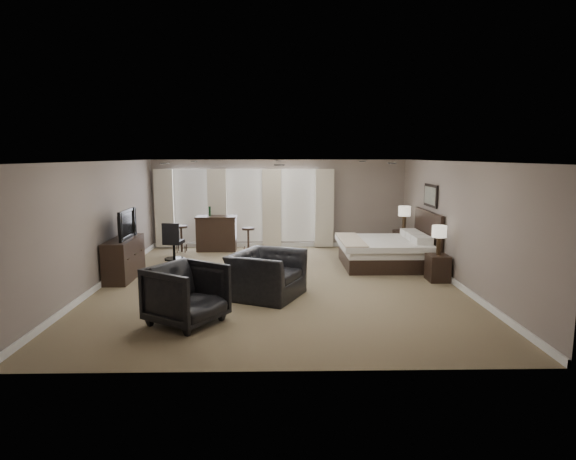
{
  "coord_description": "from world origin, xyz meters",
  "views": [
    {
      "loc": [
        -0.02,
        -10.02,
        2.71
      ],
      "look_at": [
        0.2,
        0.4,
        1.1
      ],
      "focal_mm": 30.0,
      "sensor_mm": 36.0,
      "label": 1
    }
  ],
  "objects_px": {
    "bar_stool_left": "(182,239)",
    "bar_counter": "(217,233)",
    "bar_stool_right": "(248,241)",
    "nightstand_near": "(438,268)",
    "tv": "(123,235)",
    "armchair_near": "(267,267)",
    "bed": "(383,239)",
    "lamp_far": "(404,219)",
    "nightstand_far": "(403,242)",
    "lamp_near": "(439,240)",
    "dresser": "(124,258)",
    "desk_chair": "(174,241)",
    "armchair_far": "(187,291)"
  },
  "relations": [
    {
      "from": "desk_chair",
      "to": "bar_counter",
      "type": "bearing_deg",
      "value": -120.38
    },
    {
      "from": "nightstand_far",
      "to": "bed",
      "type": "bearing_deg",
      "value": -121.54
    },
    {
      "from": "dresser",
      "to": "tv",
      "type": "distance_m",
      "value": 0.52
    },
    {
      "from": "nightstand_near",
      "to": "nightstand_far",
      "type": "xyz_separation_m",
      "value": [
        0.0,
        2.9,
        0.04
      ]
    },
    {
      "from": "nightstand_far",
      "to": "desk_chair",
      "type": "distance_m",
      "value": 6.26
    },
    {
      "from": "armchair_far",
      "to": "bar_counter",
      "type": "bearing_deg",
      "value": 35.68
    },
    {
      "from": "armchair_far",
      "to": "nightstand_far",
      "type": "bearing_deg",
      "value": -9.01
    },
    {
      "from": "nightstand_near",
      "to": "desk_chair",
      "type": "xyz_separation_m",
      "value": [
        -6.22,
        2.26,
        0.22
      ]
    },
    {
      "from": "nightstand_near",
      "to": "lamp_near",
      "type": "height_order",
      "value": "lamp_near"
    },
    {
      "from": "armchair_far",
      "to": "bar_stool_left",
      "type": "xyz_separation_m",
      "value": [
        -1.26,
        5.94,
        -0.16
      ]
    },
    {
      "from": "bar_stool_right",
      "to": "desk_chair",
      "type": "height_order",
      "value": "desk_chair"
    },
    {
      "from": "nightstand_near",
      "to": "bar_stool_right",
      "type": "bearing_deg",
      "value": 145.23
    },
    {
      "from": "armchair_near",
      "to": "lamp_far",
      "type": "bearing_deg",
      "value": -17.72
    },
    {
      "from": "bed",
      "to": "dresser",
      "type": "relative_size",
      "value": 1.39
    },
    {
      "from": "tv",
      "to": "bar_stool_right",
      "type": "xyz_separation_m",
      "value": [
        2.61,
        2.63,
        -0.6
      ]
    },
    {
      "from": "nightstand_far",
      "to": "bar_stool_left",
      "type": "height_order",
      "value": "bar_stool_left"
    },
    {
      "from": "armchair_near",
      "to": "bed",
      "type": "bearing_deg",
      "value": -22.64
    },
    {
      "from": "tv",
      "to": "bar_stool_left",
      "type": "relative_size",
      "value": 1.49
    },
    {
      "from": "nightstand_far",
      "to": "nightstand_near",
      "type": "bearing_deg",
      "value": -90.0
    },
    {
      "from": "dresser",
      "to": "armchair_far",
      "type": "relative_size",
      "value": 1.44
    },
    {
      "from": "nightstand_far",
      "to": "tv",
      "type": "xyz_separation_m",
      "value": [
        -6.92,
        -2.54,
        0.65
      ]
    },
    {
      "from": "lamp_far",
      "to": "desk_chair",
      "type": "xyz_separation_m",
      "value": [
        -6.22,
        -0.64,
        -0.49
      ]
    },
    {
      "from": "armchair_far",
      "to": "tv",
      "type": "bearing_deg",
      "value": 66.2
    },
    {
      "from": "armchair_far",
      "to": "desk_chair",
      "type": "relative_size",
      "value": 1.07
    },
    {
      "from": "nightstand_near",
      "to": "lamp_far",
      "type": "height_order",
      "value": "lamp_far"
    },
    {
      "from": "nightstand_near",
      "to": "armchair_near",
      "type": "height_order",
      "value": "armchair_near"
    },
    {
      "from": "lamp_far",
      "to": "bar_stool_right",
      "type": "xyz_separation_m",
      "value": [
        -4.31,
        0.1,
        -0.62
      ]
    },
    {
      "from": "armchair_near",
      "to": "lamp_near",
      "type": "bearing_deg",
      "value": -48.16
    },
    {
      "from": "lamp_near",
      "to": "bar_stool_right",
      "type": "distance_m",
      "value": 5.28
    },
    {
      "from": "bed",
      "to": "bar_stool_right",
      "type": "xyz_separation_m",
      "value": [
        -3.42,
        1.55,
        -0.31
      ]
    },
    {
      "from": "bar_stool_left",
      "to": "bar_counter",
      "type": "bearing_deg",
      "value": 10.55
    },
    {
      "from": "bed",
      "to": "bar_counter",
      "type": "distance_m",
      "value": 4.83
    },
    {
      "from": "lamp_near",
      "to": "dresser",
      "type": "bearing_deg",
      "value": 176.98
    },
    {
      "from": "lamp_far",
      "to": "dresser",
      "type": "distance_m",
      "value": 7.39
    },
    {
      "from": "bar_stool_right",
      "to": "desk_chair",
      "type": "bearing_deg",
      "value": -158.89
    },
    {
      "from": "lamp_near",
      "to": "lamp_far",
      "type": "bearing_deg",
      "value": 90.0
    },
    {
      "from": "bed",
      "to": "tv",
      "type": "xyz_separation_m",
      "value": [
        -6.03,
        -1.09,
        0.29
      ]
    },
    {
      "from": "nightstand_far",
      "to": "armchair_near",
      "type": "relative_size",
      "value": 0.48
    },
    {
      "from": "bar_counter",
      "to": "dresser",
      "type": "bearing_deg",
      "value": -117.89
    },
    {
      "from": "armchair_near",
      "to": "dresser",
      "type": "bearing_deg",
      "value": 89.98
    },
    {
      "from": "lamp_near",
      "to": "bar_counter",
      "type": "xyz_separation_m",
      "value": [
        -5.26,
        3.51,
        -0.39
      ]
    },
    {
      "from": "lamp_far",
      "to": "bed",
      "type": "bearing_deg",
      "value": -121.54
    },
    {
      "from": "armchair_far",
      "to": "bar_stool_left",
      "type": "relative_size",
      "value": 1.42
    },
    {
      "from": "bed",
      "to": "bar_stool_right",
      "type": "bearing_deg",
      "value": 155.72
    },
    {
      "from": "tv",
      "to": "bar_stool_left",
      "type": "distance_m",
      "value": 3.1
    },
    {
      "from": "lamp_near",
      "to": "bar_stool_left",
      "type": "xyz_separation_m",
      "value": [
        -6.23,
        3.33,
        -0.52
      ]
    },
    {
      "from": "bar_stool_left",
      "to": "nightstand_near",
      "type": "bearing_deg",
      "value": -28.09
    },
    {
      "from": "lamp_near",
      "to": "armchair_near",
      "type": "bearing_deg",
      "value": -163.09
    },
    {
      "from": "dresser",
      "to": "bar_counter",
      "type": "height_order",
      "value": "bar_counter"
    },
    {
      "from": "bar_stool_right",
      "to": "bar_counter",
      "type": "bearing_deg",
      "value": 151.37
    }
  ]
}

